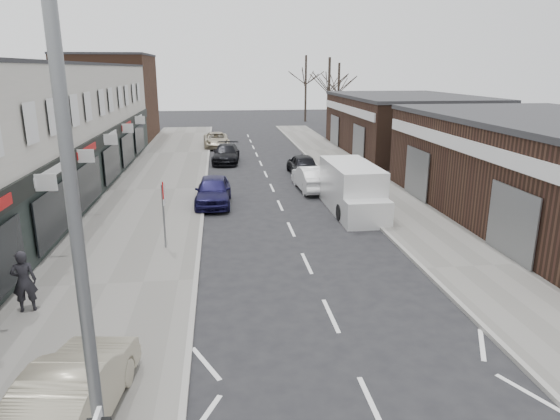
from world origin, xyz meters
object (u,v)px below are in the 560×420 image
object	(u,v)px
sedan_on_pavement	(73,392)
parked_car_right_b	(302,164)
warning_sign	(163,195)
pedestrian	(24,281)
parked_car_left_a	(213,191)
parked_car_right_a	(311,178)
white_van	(352,189)
parked_car_left_b	(226,154)
parked_car_left_c	(216,140)
street_lamp	(94,257)

from	to	relation	value
sedan_on_pavement	parked_car_right_b	bearing A→B (deg)	-102.33
warning_sign	pedestrian	bearing A→B (deg)	-125.20
pedestrian	parked_car_left_a	xyz separation A→B (m)	(5.20, 11.47, -0.28)
parked_car_right_a	parked_car_right_b	size ratio (longest dim) A/B	1.05
pedestrian	warning_sign	bearing A→B (deg)	-137.82
pedestrian	white_van	bearing A→B (deg)	-154.31
parked_car_left_b	parked_car_right_a	world-z (taller)	parked_car_right_a
parked_car_right_a	parked_car_right_b	world-z (taller)	parked_car_right_a
sedan_on_pavement	pedestrian	world-z (taller)	pedestrian
warning_sign	parked_car_right_b	distance (m)	15.66
parked_car_left_a	parked_car_left_c	size ratio (longest dim) A/B	0.92
parked_car_left_c	parked_car_right_b	world-z (taller)	parked_car_right_b
warning_sign	parked_car_right_a	size ratio (longest dim) A/B	0.62
white_van	parked_car_left_c	world-z (taller)	white_van
street_lamp	pedestrian	distance (m)	9.61
white_van	parked_car_left_a	bearing A→B (deg)	162.90
parked_car_right_b	parked_car_left_c	bearing A→B (deg)	-66.68
white_van	parked_car_left_c	xyz separation A→B (m)	(-6.67, 21.72, -0.44)
street_lamp	sedan_on_pavement	distance (m)	4.98
parked_car_left_c	parked_car_right_a	world-z (taller)	parked_car_right_a
white_van	parked_car_right_b	bearing A→B (deg)	95.50
street_lamp	warning_sign	xyz separation A→B (m)	(-0.63, 12.80, -2.42)
sedan_on_pavement	parked_car_left_c	world-z (taller)	sedan_on_pavement
pedestrian	parked_car_left_c	distance (m)	31.64
street_lamp	sedan_on_pavement	world-z (taller)	street_lamp
pedestrian	parked_car_right_b	world-z (taller)	pedestrian
parked_car_left_a	parked_car_left_b	world-z (taller)	parked_car_left_a
pedestrian	parked_car_right_a	distance (m)	17.72
sedan_on_pavement	warning_sign	bearing A→B (deg)	-87.34
white_van	pedestrian	bearing A→B (deg)	-142.41
parked_car_right_a	pedestrian	bearing A→B (deg)	49.41
warning_sign	pedestrian	distance (m)	6.08
parked_car_left_b	pedestrian	bearing A→B (deg)	-99.58
warning_sign	parked_car_left_c	size ratio (longest dim) A/B	0.57
parked_car_left_a	parked_car_left_b	xyz separation A→B (m)	(0.86, 12.03, -0.07)
parked_car_left_c	parked_car_right_a	xyz separation A→B (m)	(5.48, -17.15, 0.05)
parked_car_left_c	sedan_on_pavement	bearing A→B (deg)	-96.67
pedestrian	parked_car_left_c	bearing A→B (deg)	-112.30
street_lamp	white_van	bearing A→B (deg)	65.53
street_lamp	warning_sign	distance (m)	13.04
parked_car_left_b	parked_car_right_b	distance (m)	7.03
street_lamp	warning_sign	world-z (taller)	street_lamp
pedestrian	parked_car_right_a	xyz separation A→B (m)	(10.80, 14.04, -0.31)
sedan_on_pavement	parked_car_left_a	size ratio (longest dim) A/B	0.95
white_van	parked_car_left_c	bearing A→B (deg)	106.35
parked_car_right_b	street_lamp	bearing A→B (deg)	74.47
parked_car_right_a	parked_car_right_b	bearing A→B (deg)	-95.72
sedan_on_pavement	parked_car_left_b	distance (m)	28.75
warning_sign	parked_car_right_b	xyz separation A→B (m)	(7.57, 13.63, -1.50)
pedestrian	parked_car_left_a	world-z (taller)	pedestrian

